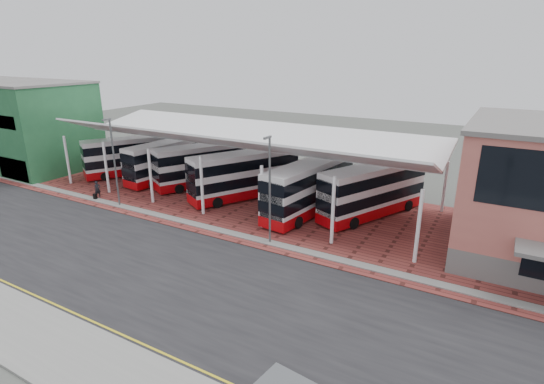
{
  "coord_description": "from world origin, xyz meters",
  "views": [
    {
      "loc": [
        16.39,
        -18.52,
        13.58
      ],
      "look_at": [
        1.1,
        8.19,
        3.32
      ],
      "focal_mm": 28.0,
      "sensor_mm": 36.0,
      "label": 1
    }
  ],
  "objects_px": {
    "bus_0": "(131,156)",
    "pedestrian": "(97,189)",
    "bus_5": "(373,191)",
    "bus_1": "(168,161)",
    "bus_3": "(244,176)",
    "bus_4": "(309,188)",
    "bus_2": "(204,165)"
  },
  "relations": [
    {
      "from": "bus_2",
      "to": "bus_4",
      "type": "distance_m",
      "value": 13.08
    },
    {
      "from": "bus_1",
      "to": "bus_3",
      "type": "height_order",
      "value": "bus_3"
    },
    {
      "from": "bus_3",
      "to": "pedestrian",
      "type": "distance_m",
      "value": 14.26
    },
    {
      "from": "bus_2",
      "to": "bus_3",
      "type": "relative_size",
      "value": 0.98
    },
    {
      "from": "bus_4",
      "to": "pedestrian",
      "type": "height_order",
      "value": "bus_4"
    },
    {
      "from": "bus_1",
      "to": "pedestrian",
      "type": "xyz_separation_m",
      "value": [
        -1.65,
        -8.08,
        -1.27
      ]
    },
    {
      "from": "bus_4",
      "to": "bus_5",
      "type": "bearing_deg",
      "value": 30.51
    },
    {
      "from": "bus_0",
      "to": "bus_2",
      "type": "relative_size",
      "value": 0.97
    },
    {
      "from": "pedestrian",
      "to": "bus_1",
      "type": "bearing_deg",
      "value": 2.04
    },
    {
      "from": "bus_0",
      "to": "pedestrian",
      "type": "xyz_separation_m",
      "value": [
        3.42,
        -7.57,
        -1.28
      ]
    },
    {
      "from": "bus_3",
      "to": "bus_1",
      "type": "bearing_deg",
      "value": -157.21
    },
    {
      "from": "bus_0",
      "to": "pedestrian",
      "type": "bearing_deg",
      "value": -36.17
    },
    {
      "from": "bus_2",
      "to": "bus_4",
      "type": "relative_size",
      "value": 0.93
    },
    {
      "from": "bus_2",
      "to": "bus_5",
      "type": "bearing_deg",
      "value": 28.37
    },
    {
      "from": "bus_2",
      "to": "bus_5",
      "type": "xyz_separation_m",
      "value": [
        17.91,
        0.24,
        0.05
      ]
    },
    {
      "from": "bus_1",
      "to": "pedestrian",
      "type": "height_order",
      "value": "bus_1"
    },
    {
      "from": "bus_0",
      "to": "bus_4",
      "type": "relative_size",
      "value": 0.9
    },
    {
      "from": "bus_4",
      "to": "bus_5",
      "type": "relative_size",
      "value": 1.04
    },
    {
      "from": "bus_4",
      "to": "pedestrian",
      "type": "xyz_separation_m",
      "value": [
        -19.43,
        -6.51,
        -1.42
      ]
    },
    {
      "from": "bus_0",
      "to": "bus_3",
      "type": "distance_m",
      "value": 15.75
    },
    {
      "from": "bus_1",
      "to": "bus_3",
      "type": "distance_m",
      "value": 10.72
    },
    {
      "from": "bus_0",
      "to": "bus_4",
      "type": "distance_m",
      "value": 22.87
    },
    {
      "from": "bus_4",
      "to": "bus_0",
      "type": "bearing_deg",
      "value": -174.9
    },
    {
      "from": "bus_3",
      "to": "bus_4",
      "type": "height_order",
      "value": "bus_4"
    },
    {
      "from": "bus_3",
      "to": "bus_2",
      "type": "bearing_deg",
      "value": -164.32
    },
    {
      "from": "bus_0",
      "to": "pedestrian",
      "type": "height_order",
      "value": "bus_0"
    },
    {
      "from": "bus_3",
      "to": "bus_5",
      "type": "bearing_deg",
      "value": 35.65
    },
    {
      "from": "bus_3",
      "to": "pedestrian",
      "type": "relative_size",
      "value": 6.48
    },
    {
      "from": "bus_4",
      "to": "bus_2",
      "type": "bearing_deg",
      "value": 179.64
    },
    {
      "from": "bus_0",
      "to": "bus_5",
      "type": "distance_m",
      "value": 27.83
    },
    {
      "from": "pedestrian",
      "to": "bus_5",
      "type": "bearing_deg",
      "value": -57.0
    },
    {
      "from": "bus_1",
      "to": "bus_2",
      "type": "distance_m",
      "value": 4.84
    }
  ]
}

